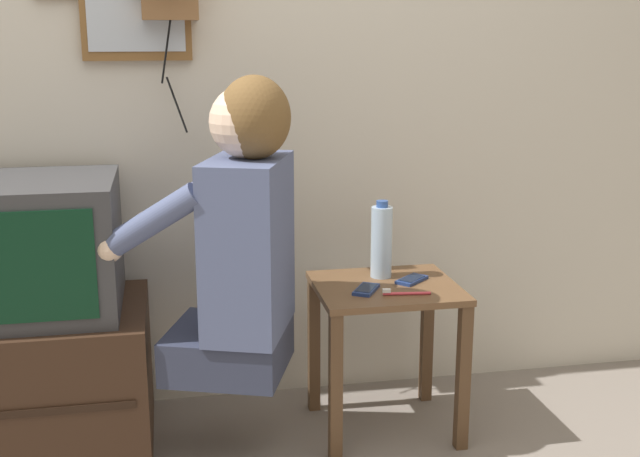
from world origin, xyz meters
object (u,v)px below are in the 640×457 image
at_px(television, 26,246).
at_px(water_bottle, 381,241).
at_px(cell_phone_spare, 412,280).
at_px(cell_phone_held, 366,289).
at_px(toothbrush, 403,293).
at_px(person, 240,235).

distance_m(television, water_bottle, 1.17).
bearing_deg(cell_phone_spare, cell_phone_held, -108.97).
distance_m(cell_phone_held, toothbrush, 0.12).
bearing_deg(cell_phone_spare, toothbrush, -69.47).
height_order(television, cell_phone_held, television).
relative_size(television, water_bottle, 2.10).
height_order(person, toothbrush, person).
bearing_deg(person, cell_phone_spare, -57.78).
distance_m(television, cell_phone_spare, 1.27).
height_order(person, cell_phone_spare, person).
distance_m(person, water_bottle, 0.56).
relative_size(person, water_bottle, 3.44).
height_order(television, toothbrush, television).
distance_m(television, toothbrush, 1.21).
bearing_deg(person, toothbrush, -70.71).
bearing_deg(person, cell_phone_held, -62.35).
xyz_separation_m(person, cell_phone_spare, (0.60, 0.13, -0.22)).
xyz_separation_m(water_bottle, toothbrush, (0.02, -0.21, -0.12)).
bearing_deg(water_bottle, cell_phone_held, -121.35).
bearing_deg(toothbrush, person, 97.08).
height_order(person, cell_phone_held, person).
relative_size(television, toothbrush, 3.61).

